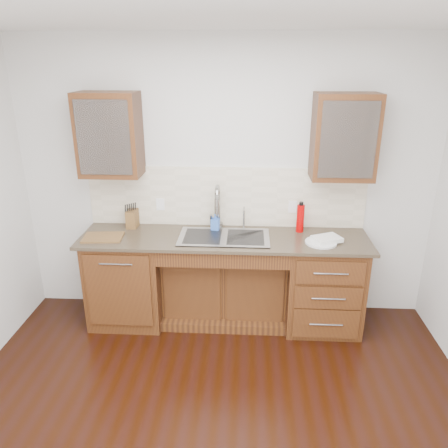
# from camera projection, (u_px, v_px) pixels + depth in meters

# --- Properties ---
(ground) EXTENTS (4.00, 3.50, 0.10)m
(ground) POSITION_uv_depth(u_px,v_px,m) (213.00, 439.00, 3.09)
(ground) COLOR black
(wall_back) EXTENTS (4.00, 0.10, 2.70)m
(wall_back) POSITION_uv_depth(u_px,v_px,m) (226.00, 181.00, 4.27)
(wall_back) COLOR silver
(wall_back) RESTS_ON ground
(base_cabinet_left) EXTENTS (0.70, 0.62, 0.88)m
(base_cabinet_left) POSITION_uv_depth(u_px,v_px,m) (128.00, 278.00, 4.31)
(base_cabinet_left) COLOR #593014
(base_cabinet_left) RESTS_ON ground
(base_cabinet_center) EXTENTS (1.20, 0.44, 0.70)m
(base_cabinet_center) POSITION_uv_depth(u_px,v_px,m) (225.00, 285.00, 4.37)
(base_cabinet_center) COLOR #593014
(base_cabinet_center) RESTS_ON ground
(base_cabinet_right) EXTENTS (0.70, 0.62, 0.88)m
(base_cabinet_right) POSITION_uv_depth(u_px,v_px,m) (322.00, 284.00, 4.21)
(base_cabinet_right) COLOR #593014
(base_cabinet_right) RESTS_ON ground
(countertop) EXTENTS (2.70, 0.65, 0.03)m
(countertop) POSITION_uv_depth(u_px,v_px,m) (224.00, 239.00, 4.08)
(countertop) COLOR #84705B
(countertop) RESTS_ON base_cabinet_left
(backsplash) EXTENTS (2.70, 0.02, 0.59)m
(backsplash) POSITION_uv_depth(u_px,v_px,m) (226.00, 197.00, 4.26)
(backsplash) COLOR beige
(backsplash) RESTS_ON wall_back
(sink) EXTENTS (0.84, 0.46, 0.19)m
(sink) POSITION_uv_depth(u_px,v_px,m) (224.00, 246.00, 4.09)
(sink) COLOR #9E9EA5
(sink) RESTS_ON countertop
(faucet) EXTENTS (0.04, 0.04, 0.40)m
(faucet) POSITION_uv_depth(u_px,v_px,m) (218.00, 209.00, 4.21)
(faucet) COLOR #999993
(faucet) RESTS_ON countertop
(filter_tap) EXTENTS (0.02, 0.02, 0.24)m
(filter_tap) POSITION_uv_depth(u_px,v_px,m) (244.00, 217.00, 4.23)
(filter_tap) COLOR #999993
(filter_tap) RESTS_ON countertop
(upper_cabinet_left) EXTENTS (0.55, 0.34, 0.75)m
(upper_cabinet_left) POSITION_uv_depth(u_px,v_px,m) (110.00, 135.00, 3.95)
(upper_cabinet_left) COLOR #593014
(upper_cabinet_left) RESTS_ON wall_back
(upper_cabinet_right) EXTENTS (0.55, 0.34, 0.75)m
(upper_cabinet_right) POSITION_uv_depth(u_px,v_px,m) (344.00, 137.00, 3.84)
(upper_cabinet_right) COLOR #593014
(upper_cabinet_right) RESTS_ON wall_back
(outlet_left) EXTENTS (0.08, 0.01, 0.12)m
(outlet_left) POSITION_uv_depth(u_px,v_px,m) (160.00, 204.00, 4.32)
(outlet_left) COLOR white
(outlet_left) RESTS_ON backsplash
(outlet_right) EXTENTS (0.08, 0.01, 0.12)m
(outlet_right) POSITION_uv_depth(u_px,v_px,m) (292.00, 207.00, 4.25)
(outlet_right) COLOR white
(outlet_right) RESTS_ON backsplash
(soap_bottle) EXTENTS (0.09, 0.09, 0.17)m
(soap_bottle) POSITION_uv_depth(u_px,v_px,m) (215.00, 222.00, 4.21)
(soap_bottle) COLOR blue
(soap_bottle) RESTS_ON countertop
(water_bottle) EXTENTS (0.09, 0.09, 0.27)m
(water_bottle) POSITION_uv_depth(u_px,v_px,m) (300.00, 218.00, 4.16)
(water_bottle) COLOR #B20001
(water_bottle) RESTS_ON countertop
(plate) EXTENTS (0.37, 0.37, 0.02)m
(plate) POSITION_uv_depth(u_px,v_px,m) (321.00, 242.00, 3.94)
(plate) COLOR silver
(plate) RESTS_ON countertop
(dish_towel) EXTENTS (0.29, 0.26, 0.04)m
(dish_towel) POSITION_uv_depth(u_px,v_px,m) (327.00, 239.00, 3.94)
(dish_towel) COLOR silver
(dish_towel) RESTS_ON plate
(knife_block) EXTENTS (0.10, 0.16, 0.17)m
(knife_block) POSITION_uv_depth(u_px,v_px,m) (132.00, 219.00, 4.29)
(knife_block) COLOR olive
(knife_block) RESTS_ON countertop
(cutting_board) EXTENTS (0.38, 0.28, 0.02)m
(cutting_board) POSITION_uv_depth(u_px,v_px,m) (103.00, 237.00, 4.05)
(cutting_board) COLOR brown
(cutting_board) RESTS_ON countertop
(cup_left_a) EXTENTS (0.13, 0.13, 0.09)m
(cup_left_a) POSITION_uv_depth(u_px,v_px,m) (99.00, 141.00, 3.97)
(cup_left_a) COLOR white
(cup_left_a) RESTS_ON upper_cabinet_left
(cup_left_b) EXTENTS (0.10, 0.10, 0.09)m
(cup_left_b) POSITION_uv_depth(u_px,v_px,m) (125.00, 141.00, 3.96)
(cup_left_b) COLOR white
(cup_left_b) RESTS_ON upper_cabinet_left
(cup_right_a) EXTENTS (0.16, 0.16, 0.09)m
(cup_right_a) POSITION_uv_depth(u_px,v_px,m) (327.00, 143.00, 3.86)
(cup_right_a) COLOR white
(cup_right_a) RESTS_ON upper_cabinet_right
(cup_right_b) EXTENTS (0.09, 0.09, 0.08)m
(cup_right_b) POSITION_uv_depth(u_px,v_px,m) (349.00, 144.00, 3.86)
(cup_right_b) COLOR silver
(cup_right_b) RESTS_ON upper_cabinet_right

